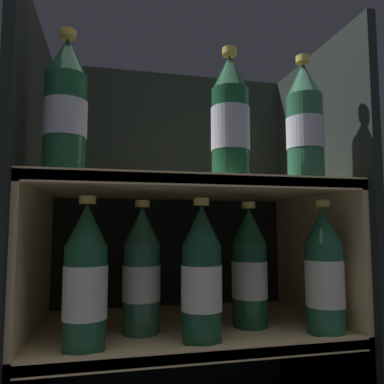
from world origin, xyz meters
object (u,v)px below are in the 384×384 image
(bottle_upper_front_1, at_px, (230,120))
(bottle_lower_front_1, at_px, (202,277))
(bottle_upper_front_0, at_px, (66,109))
(bottle_upper_front_2, at_px, (305,124))
(bottle_lower_front_0, at_px, (85,281))
(bottle_lower_back_1, at_px, (249,270))
(bottle_lower_front_2, at_px, (324,274))
(bottle_lower_back_0, at_px, (142,273))

(bottle_upper_front_1, height_order, bottle_lower_front_1, bottle_upper_front_1)
(bottle_upper_front_0, height_order, bottle_upper_front_2, same)
(bottle_lower_front_0, height_order, bottle_lower_front_1, same)
(bottle_lower_front_0, bearing_deg, bottle_lower_back_1, 14.02)
(bottle_lower_front_0, bearing_deg, bottle_upper_front_1, -0.00)
(bottle_upper_front_0, distance_m, bottle_upper_front_2, 0.48)
(bottle_upper_front_0, relative_size, bottle_lower_front_0, 1.00)
(bottle_lower_front_2, height_order, bottle_lower_back_1, same)
(bottle_upper_front_0, bearing_deg, bottle_upper_front_2, -0.00)
(bottle_lower_front_0, distance_m, bottle_lower_back_1, 0.35)
(bottle_upper_front_2, distance_m, bottle_lower_back_0, 0.46)
(bottle_upper_front_0, height_order, bottle_lower_back_0, bottle_upper_front_0)
(bottle_upper_front_2, distance_m, bottle_lower_front_0, 0.54)
(bottle_lower_front_1, height_order, bottle_lower_back_1, same)
(bottle_lower_front_1, bearing_deg, bottle_lower_back_1, 33.43)
(bottle_upper_front_0, distance_m, bottle_upper_front_1, 0.31)
(bottle_upper_front_0, relative_size, bottle_lower_back_0, 1.00)
(bottle_upper_front_0, bearing_deg, bottle_lower_front_1, 0.00)
(bottle_lower_front_2, distance_m, bottle_lower_back_0, 0.37)
(bottle_lower_front_1, bearing_deg, bottle_lower_front_0, 180.00)
(bottle_upper_front_1, bearing_deg, bottle_lower_front_1, 180.00)
(bottle_lower_back_0, relative_size, bottle_lower_back_1, 1.00)
(bottle_upper_front_2, xyz_separation_m, bottle_lower_front_2, (0.03, 0.00, -0.31))
(bottle_lower_front_0, distance_m, bottle_lower_front_2, 0.47)
(bottle_lower_back_1, bearing_deg, bottle_lower_front_2, -33.43)
(bottle_lower_back_1, bearing_deg, bottle_lower_front_1, -146.57)
(bottle_lower_front_1, height_order, bottle_lower_back_0, same)
(bottle_lower_front_2, xyz_separation_m, bottle_lower_back_1, (-0.13, 0.09, 0.00))
(bottle_upper_front_0, relative_size, bottle_upper_front_1, 1.00)
(bottle_upper_front_0, xyz_separation_m, bottle_lower_front_2, (0.51, -0.00, -0.31))
(bottle_upper_front_0, relative_size, bottle_lower_front_2, 1.00)
(bottle_upper_front_2, xyz_separation_m, bottle_lower_front_0, (-0.44, 0.00, -0.31))
(bottle_upper_front_2, height_order, bottle_lower_front_0, bottle_upper_front_2)
(bottle_upper_front_1, distance_m, bottle_lower_front_2, 0.37)
(bottle_lower_front_0, relative_size, bottle_lower_back_0, 1.00)
(bottle_upper_front_1, distance_m, bottle_lower_back_1, 0.33)
(bottle_upper_front_1, bearing_deg, bottle_upper_front_0, 180.00)
(bottle_upper_front_0, height_order, bottle_lower_back_1, bottle_upper_front_0)
(bottle_upper_front_0, bearing_deg, bottle_upper_front_1, -0.00)
(bottle_lower_back_0, height_order, bottle_lower_back_1, same)
(bottle_upper_front_1, bearing_deg, bottle_lower_front_2, 0.00)
(bottle_upper_front_1, relative_size, bottle_upper_front_2, 1.00)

